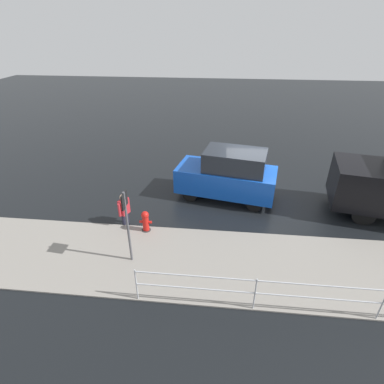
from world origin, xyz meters
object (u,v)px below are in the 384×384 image
(moving_hatchback, at_px, (228,175))
(fire_hydrant, at_px, (146,222))
(pedestrian, at_px, (124,208))
(sign_post, at_px, (127,218))

(moving_hatchback, xyz_separation_m, fire_hydrant, (2.79, 2.65, -0.63))
(fire_hydrant, xyz_separation_m, pedestrian, (0.83, -0.35, 0.28))
(pedestrian, relative_size, sign_post, 0.51)
(fire_hydrant, relative_size, pedestrian, 0.66)
(moving_hatchback, height_order, fire_hydrant, moving_hatchback)
(sign_post, bearing_deg, moving_hatchback, -124.83)
(fire_hydrant, bearing_deg, pedestrian, -22.60)
(fire_hydrant, height_order, sign_post, sign_post)
(moving_hatchback, bearing_deg, pedestrian, 32.44)
(moving_hatchback, bearing_deg, sign_post, 55.17)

